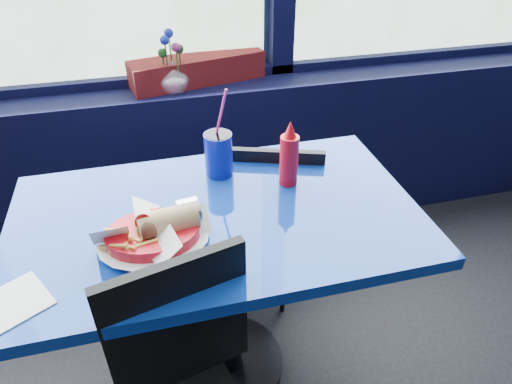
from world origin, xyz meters
name	(u,v)px	position (x,y,z in m)	size (l,w,h in m)	color
window_sill	(126,172)	(0.00, 2.87, 0.40)	(5.00, 0.26, 0.80)	black
near_table	(219,258)	(0.30, 2.00, 0.57)	(1.20, 0.70, 0.75)	black
chair_near_back	(259,213)	(0.52, 2.33, 0.46)	(0.46, 0.46, 0.80)	black
planter_box	(198,69)	(0.38, 2.91, 0.86)	(0.60, 0.15, 0.12)	maroon
flower_vase	(173,74)	(0.27, 2.82, 0.88)	(0.16, 0.17, 0.26)	silver
food_basket	(155,233)	(0.12, 1.91, 0.79)	(0.31, 0.31, 0.10)	red
ketchup_bottle	(289,157)	(0.55, 2.10, 0.85)	(0.06, 0.06, 0.22)	red
soda_cup	(219,153)	(0.35, 2.21, 0.83)	(0.09, 0.09, 0.31)	navy
napkin	(14,302)	(-0.22, 1.78, 0.75)	(0.14, 0.14, 0.00)	white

